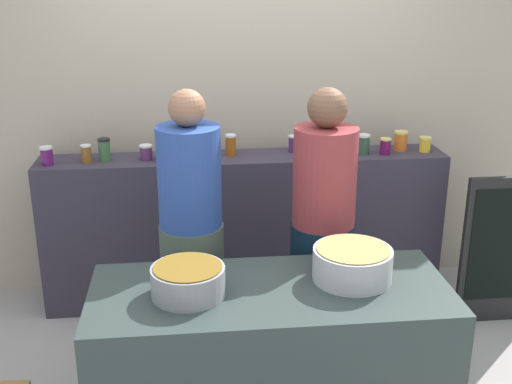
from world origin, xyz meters
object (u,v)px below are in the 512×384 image
Objects in this scene: preserve_jar_2 at (104,150)px; cook_with_tongs at (192,250)px; preserve_jar_4 at (162,153)px; preserve_jar_10 at (385,146)px; preserve_jar_9 at (363,144)px; preserve_jar_11 at (401,141)px; preserve_jar_1 at (86,154)px; preserve_jar_3 at (146,152)px; preserve_jar_6 at (197,150)px; preserve_jar_12 at (425,144)px; cook_in_cap at (322,247)px; preserve_jar_5 at (178,152)px; cooking_pot_center at (352,264)px; preserve_jar_8 at (294,144)px; chalkboard_sign at (502,250)px; preserve_jar_7 at (231,145)px; cooking_pot_left at (188,281)px; preserve_jar_0 at (47,156)px.

preserve_jar_2 is 1.03m from cook_with_tongs.
preserve_jar_10 is (1.47, 0.01, -0.00)m from preserve_jar_4.
preserve_jar_9 is 0.98× the size of preserve_jar_11.
preserve_jar_1 reaches higher than preserve_jar_4.
preserve_jar_3 is at bearing 178.50° from preserve_jar_10.
preserve_jar_12 is at bearing 1.13° from preserve_jar_6.
preserve_jar_5 is at bearing 135.13° from cook_in_cap.
preserve_jar_5 is 0.07× the size of cook_with_tongs.
preserve_jar_9 reaches higher than cooking_pot_center.
preserve_jar_1 is 1.94m from cooking_pot_center.
preserve_jar_8 reaches higher than cooking_pot_center.
cook_with_tongs is at bearing -94.25° from preserve_jar_6.
preserve_jar_9 is at bearing 1.61° from preserve_jar_4.
preserve_jar_10 is at bearing -0.71° from preserve_jar_1.
preserve_jar_2 is 1.34× the size of preserve_jar_10.
preserve_jar_1 is 2.24m from preserve_jar_12.
preserve_jar_2 is 0.15× the size of chalkboard_sign.
preserve_jar_8 is at bearing 174.19° from preserve_jar_12.
preserve_jar_7 is (0.82, 0.04, -0.00)m from preserve_jar_2.
preserve_jar_4 is at bearing 102.79° from cook_with_tongs.
cooking_pot_left is 0.62m from cook_with_tongs.
preserve_jar_5 reaches higher than cooking_pot_center.
preserve_jar_1 is at bearing 7.85° from preserve_jar_0.
preserve_jar_3 is at bearing 140.31° from cook_in_cap.
preserve_jar_6 reaches higher than preserve_jar_5.
preserve_jar_2 is 1.56m from cook_in_cap.
preserve_jar_6 is at bearing 179.74° from preserve_jar_10.
preserve_jar_11 is 0.40× the size of cooking_pot_left.
chalkboard_sign is (2.05, -0.44, -0.59)m from preserve_jar_5.
preserve_jar_5 is 0.89× the size of preserve_jar_9.
preserve_jar_12 is (1.76, 0.04, -0.01)m from preserve_jar_4.
preserve_jar_5 is at bearing -176.97° from preserve_jar_11.
preserve_jar_7 is (0.93, 0.06, 0.01)m from preserve_jar_1.
cooking_pot_center is (1.04, -1.33, -0.21)m from preserve_jar_3.
preserve_jar_4 is at bearing -3.87° from preserve_jar_1.
chalkboard_sign reaches higher than cooking_pot_left.
preserve_jar_6 is 1.30× the size of preserve_jar_12.
preserve_jar_5 is 2.18m from chalkboard_sign.
preserve_jar_1 is 0.30× the size of cooking_pot_center.
preserve_jar_2 reaches higher than preserve_jar_7.
cook_with_tongs is at bearing 87.96° from cooking_pot_left.
preserve_jar_7 is (0.55, 0.04, 0.02)m from preserve_jar_3.
preserve_jar_0 is at bearing -179.78° from preserve_jar_10.
preserve_jar_7 is at bearing 78.30° from cooking_pot_left.
preserve_jar_6 reaches higher than preserve_jar_12.
preserve_jar_1 is 1.54m from cooking_pot_left.
preserve_jar_3 is at bearing 179.51° from preserve_jar_9.
cooking_pot_center is at bearing -57.14° from preserve_jar_5.
preserve_jar_9 is 1.39m from cooking_pot_center.
preserve_jar_5 is 1.05× the size of preserve_jar_8.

